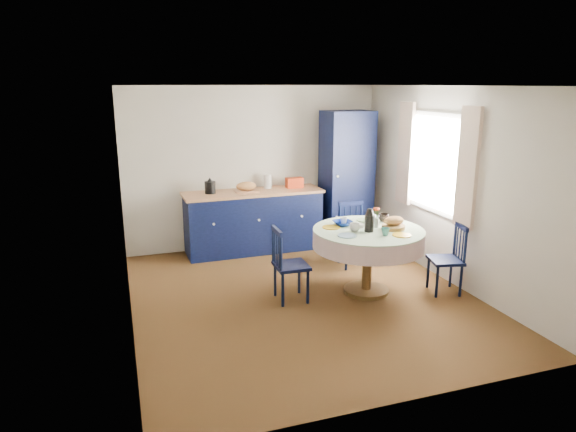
# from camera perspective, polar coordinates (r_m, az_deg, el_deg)

# --- Properties ---
(floor) EXTENTS (4.50, 4.50, 0.00)m
(floor) POSITION_cam_1_polar(r_m,az_deg,el_deg) (6.33, 1.70, -9.01)
(floor) COLOR black
(floor) RESTS_ON ground
(ceiling) EXTENTS (4.50, 4.50, 0.00)m
(ceiling) POSITION_cam_1_polar(r_m,az_deg,el_deg) (5.80, 1.89, 14.27)
(ceiling) COLOR white
(ceiling) RESTS_ON wall_back
(wall_back) EXTENTS (4.00, 0.02, 2.50)m
(wall_back) POSITION_cam_1_polar(r_m,az_deg,el_deg) (8.05, -3.81, 5.37)
(wall_back) COLOR beige
(wall_back) RESTS_ON floor
(wall_left) EXTENTS (0.02, 4.50, 2.50)m
(wall_left) POSITION_cam_1_polar(r_m,az_deg,el_deg) (5.58, -17.84, 0.61)
(wall_left) COLOR beige
(wall_left) RESTS_ON floor
(wall_right) EXTENTS (0.02, 4.50, 2.50)m
(wall_right) POSITION_cam_1_polar(r_m,az_deg,el_deg) (6.88, 17.63, 3.16)
(wall_right) COLOR beige
(wall_right) RESTS_ON floor
(window) EXTENTS (0.10, 1.74, 1.45)m
(window) POSITION_cam_1_polar(r_m,az_deg,el_deg) (7.05, 16.07, 5.80)
(window) COLOR white
(window) RESTS_ON wall_right
(kitchen_counter) EXTENTS (2.13, 0.70, 1.18)m
(kitchen_counter) POSITION_cam_1_polar(r_m,az_deg,el_deg) (7.91, -3.87, -0.46)
(kitchen_counter) COLOR black
(kitchen_counter) RESTS_ON floor
(pantry_cabinet) EXTENTS (0.77, 0.57, 2.12)m
(pantry_cabinet) POSITION_cam_1_polar(r_m,az_deg,el_deg) (8.18, 6.49, 4.12)
(pantry_cabinet) COLOR black
(pantry_cabinet) RESTS_ON floor
(dining_table) EXTENTS (1.35, 1.35, 1.10)m
(dining_table) POSITION_cam_1_polar(r_m,az_deg,el_deg) (6.32, 8.94, -2.55)
(dining_table) COLOR #553818
(dining_table) RESTS_ON floor
(chair_left) EXTENTS (0.39, 0.41, 0.90)m
(chair_left) POSITION_cam_1_polar(r_m,az_deg,el_deg) (6.08, 0.01, -5.36)
(chair_left) COLOR black
(chair_left) RESTS_ON floor
(chair_far) EXTENTS (0.44, 0.42, 0.90)m
(chair_far) POSITION_cam_1_polar(r_m,az_deg,el_deg) (7.32, 7.26, -2.00)
(chair_far) COLOR black
(chair_far) RESTS_ON floor
(chair_right) EXTENTS (0.45, 0.47, 0.87)m
(chair_right) POSITION_cam_1_polar(r_m,az_deg,el_deg) (6.63, 17.41, -4.50)
(chair_right) COLOR black
(chair_right) RESTS_ON floor
(mug_a) EXTENTS (0.13, 0.13, 0.10)m
(mug_a) POSITION_cam_1_polar(r_m,az_deg,el_deg) (6.15, 7.44, -1.27)
(mug_a) COLOR silver
(mug_a) RESTS_ON dining_table
(mug_b) EXTENTS (0.10, 0.10, 0.09)m
(mug_b) POSITION_cam_1_polar(r_m,az_deg,el_deg) (6.05, 10.77, -1.73)
(mug_b) COLOR #34776B
(mug_b) RESTS_ON dining_table
(mug_c) EXTENTS (0.13, 0.13, 0.10)m
(mug_c) POSITION_cam_1_polar(r_m,az_deg,el_deg) (6.64, 10.61, -0.20)
(mug_c) COLOR black
(mug_c) RESTS_ON dining_table
(mug_d) EXTENTS (0.10, 0.10, 0.09)m
(mug_d) POSITION_cam_1_polar(r_m,az_deg,el_deg) (6.45, 6.20, -0.54)
(mug_d) COLOR silver
(mug_d) RESTS_ON dining_table
(cobalt_bowl) EXTENTS (0.24, 0.24, 0.06)m
(cobalt_bowl) POSITION_cam_1_polar(r_m,az_deg,el_deg) (6.39, 6.10, -0.80)
(cobalt_bowl) COLOR navy
(cobalt_bowl) RESTS_ON dining_table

